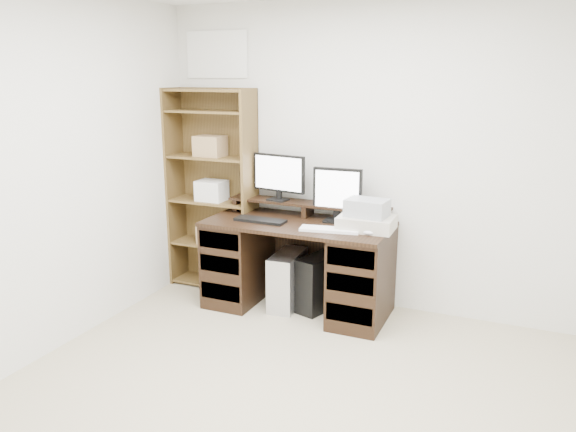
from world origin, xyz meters
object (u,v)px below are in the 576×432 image
Objects in this scene: tower_black at (320,282)px; printer at (367,223)px; bookshelf at (213,188)px; monitor_wide at (279,175)px; tower_silver at (288,280)px; desk at (298,264)px; monitor_small at (337,193)px.

printer is at bearing 7.21° from tower_black.
printer is 0.23× the size of bookshelf.
printer is 1.51m from bookshelf.
tower_black is at bearing -7.10° from bookshelf.
monitor_wide reaches higher than tower_silver.
bookshelf is (-1.49, 0.21, 0.12)m from printer.
tower_black is (0.43, -0.11, -0.86)m from monitor_wide.
bookshelf reaches higher than desk.
tower_black is at bearing 167.78° from printer.
monitor_wide is at bearing 165.64° from printer.
monitor_small is at bearing 27.09° from desk.
monitor_wide is at bearing 143.67° from desk.
printer is 0.84× the size of tower_black.
printer is 0.90× the size of tower_silver.
tower_silver is (-0.10, 0.01, -0.16)m from desk.
tower_silver is at bearing -147.98° from tower_black.
bookshelf reaches higher than tower_silver.
monitor_small is 0.37m from printer.
desk is at bearing -13.03° from bookshelf.
monitor_wide is 0.89m from printer.
monitor_small is (0.54, -0.05, -0.10)m from monitor_wide.
printer reaches higher than desk.
monitor_small is at bearing 152.51° from printer.
monitor_small reaches higher than tower_black.
tower_silver is (-0.38, -0.13, -0.76)m from monitor_small.
monitor_wide is (-0.26, 0.19, 0.70)m from desk.
monitor_wide is 1.17× the size of printer.
printer is (0.29, -0.14, -0.19)m from monitor_small.
monitor_small is 0.94× the size of tower_silver.
monitor_wide is 0.55m from monitor_small.
printer reaches higher than tower_silver.
printer is at bearing -3.63° from monitor_wide.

